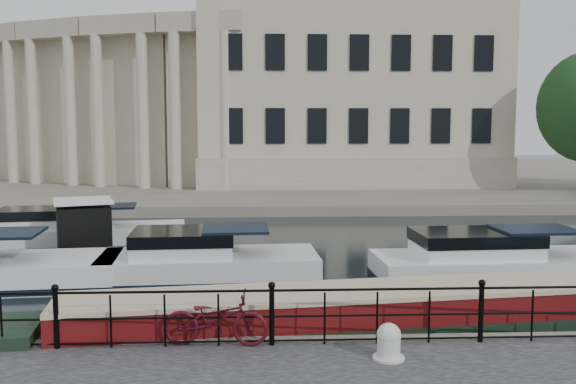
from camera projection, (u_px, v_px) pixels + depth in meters
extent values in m
plane|color=black|center=(270.00, 334.00, 14.41)|extent=(160.00, 160.00, 0.00)
cube|color=#6B665B|center=(262.00, 177.00, 53.12)|extent=(120.00, 42.00, 0.55)
cylinder|color=black|center=(56.00, 319.00, 11.88)|extent=(0.10, 0.10, 1.10)
sphere|color=black|center=(55.00, 288.00, 11.81)|extent=(0.14, 0.14, 0.14)
cylinder|color=black|center=(272.00, 317.00, 12.06)|extent=(0.10, 0.10, 1.10)
sphere|color=black|center=(272.00, 285.00, 11.99)|extent=(0.14, 0.14, 0.14)
cylinder|color=black|center=(481.00, 314.00, 12.24)|extent=(0.10, 0.10, 1.10)
sphere|color=black|center=(482.00, 283.00, 12.17)|extent=(0.14, 0.14, 0.14)
cylinder|color=black|center=(272.00, 291.00, 12.00)|extent=(24.00, 0.05, 0.05)
cylinder|color=black|center=(272.00, 317.00, 12.06)|extent=(24.00, 0.04, 0.04)
cylinder|color=black|center=(272.00, 341.00, 12.11)|extent=(24.00, 0.04, 0.04)
cube|color=#ADA38C|center=(344.00, 84.00, 46.65)|extent=(20.00, 14.00, 14.00)
cube|color=#9E937F|center=(343.00, 166.00, 47.29)|extent=(20.30, 14.30, 2.00)
cube|color=#ADA38C|center=(212.00, 103.00, 42.44)|extent=(5.73, 4.06, 11.00)
cube|color=#9E937F|center=(202.00, 23.00, 39.95)|extent=(5.62, 2.73, 1.20)
cylinder|color=#ADA38C|center=(225.00, 111.00, 39.70)|extent=(0.70, 0.70, 9.80)
cylinder|color=#ADA38C|center=(175.00, 111.00, 40.27)|extent=(0.70, 0.70, 9.80)
cube|color=#ADA38C|center=(140.00, 103.00, 43.62)|extent=(5.90, 4.56, 11.00)
cube|color=#9E937F|center=(123.00, 26.00, 41.19)|extent=(5.62, 3.30, 1.20)
cylinder|color=#ADA38C|center=(143.00, 112.00, 40.77)|extent=(0.70, 0.70, 9.80)
cylinder|color=#ADA38C|center=(98.00, 112.00, 41.71)|extent=(0.70, 0.70, 9.80)
cube|color=#ADA38C|center=(78.00, 104.00, 45.40)|extent=(5.99, 4.99, 11.00)
cube|color=#9E937F|center=(54.00, 30.00, 43.05)|extent=(5.55, 3.83, 1.20)
cylinder|color=#ADA38C|center=(70.00, 112.00, 42.46)|extent=(0.70, 0.70, 9.80)
cylinder|color=#ADA38C|center=(33.00, 112.00, 43.77)|extent=(0.70, 0.70, 9.80)
cube|color=#ADA38C|center=(27.00, 105.00, 47.73)|extent=(5.99, 5.36, 11.00)
cylinder|color=#ADA38C|center=(11.00, 113.00, 44.77)|extent=(0.70, 0.70, 9.80)
imported|color=#400B15|center=(216.00, 319.00, 12.02)|extent=(2.03, 0.86, 1.04)
cylinder|color=silver|center=(389.00, 347.00, 11.38)|extent=(0.41, 0.41, 0.43)
sphere|color=silver|center=(389.00, 335.00, 11.36)|extent=(0.43, 0.43, 0.43)
cylinder|color=silver|center=(388.00, 358.00, 11.40)|extent=(0.58, 0.58, 0.04)
cube|color=black|center=(340.00, 339.00, 13.76)|extent=(14.94, 3.80, 0.89)
cube|color=#560C0E|center=(340.00, 310.00, 13.69)|extent=(11.96, 3.14, 0.69)
cube|color=#C1B08B|center=(340.00, 292.00, 13.65)|extent=(11.97, 3.20, 0.10)
cube|color=#6B665B|center=(85.00, 258.00, 22.33)|extent=(3.17, 2.89, 0.22)
cube|color=black|center=(84.00, 228.00, 22.22)|extent=(2.20, 2.20, 1.56)
cube|color=white|center=(83.00, 201.00, 22.12)|extent=(2.42, 2.42, 0.10)
cube|color=silver|center=(210.00, 273.00, 19.42)|extent=(6.64, 3.05, 1.20)
cube|color=black|center=(210.00, 276.00, 19.43)|extent=(6.71, 3.08, 0.18)
cube|color=silver|center=(183.00, 246.00, 19.26)|extent=(3.04, 2.37, 0.90)
cube|color=black|center=(235.00, 229.00, 19.35)|extent=(2.05, 2.00, 0.08)
cube|color=white|center=(504.00, 274.00, 19.27)|extent=(7.84, 2.92, 1.20)
cube|color=black|center=(504.00, 277.00, 19.27)|extent=(7.92, 2.95, 0.18)
cube|color=white|center=(475.00, 247.00, 19.09)|extent=(3.58, 2.25, 0.90)
cube|color=black|center=(535.00, 229.00, 19.21)|extent=(2.40, 1.89, 0.08)
cube|color=silver|center=(78.00, 242.00, 24.51)|extent=(8.31, 3.35, 1.20)
cube|color=black|center=(78.00, 244.00, 24.52)|extent=(8.39, 3.38, 0.18)
cube|color=silver|center=(51.00, 221.00, 24.25)|extent=(3.85, 2.35, 0.90)
cube|color=black|center=(103.00, 206.00, 24.53)|extent=(2.61, 1.92, 0.08)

